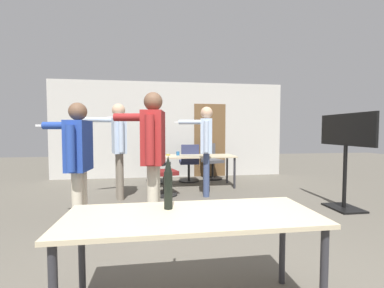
{
  "coord_description": "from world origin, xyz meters",
  "views": [
    {
      "loc": [
        -0.42,
        -1.5,
        1.3
      ],
      "look_at": [
        0.11,
        2.25,
        1.1
      ],
      "focal_mm": 24.0,
      "sensor_mm": 36.0,
      "label": 1
    }
  ],
  "objects_px": {
    "office_chair_side_rolled": "(161,174)",
    "beer_bottle": "(168,183)",
    "person_near_casual": "(118,141)",
    "office_chair_mid_tucked": "(211,162)",
    "office_chair_near_pushed": "(189,164)",
    "person_far_watching": "(152,148)",
    "person_right_polo": "(206,141)",
    "drink_cup": "(178,153)",
    "tv_screen": "(346,149)",
    "person_center_tall": "(78,155)",
    "office_chair_far_right": "(156,165)"
  },
  "relations": [
    {
      "from": "tv_screen",
      "to": "office_chair_side_rolled",
      "type": "xyz_separation_m",
      "value": [
        -2.99,
        1.31,
        -0.57
      ]
    },
    {
      "from": "person_near_casual",
      "to": "person_far_watching",
      "type": "distance_m",
      "value": 1.74
    },
    {
      "from": "person_near_casual",
      "to": "office_chair_near_pushed",
      "type": "relative_size",
      "value": 1.88
    },
    {
      "from": "office_chair_side_rolled",
      "to": "beer_bottle",
      "type": "xyz_separation_m",
      "value": [
        -0.0,
        -3.24,
        0.48
      ]
    },
    {
      "from": "office_chair_far_right",
      "to": "office_chair_side_rolled",
      "type": "height_order",
      "value": "office_chair_far_right"
    },
    {
      "from": "office_chair_far_right",
      "to": "office_chair_near_pushed",
      "type": "relative_size",
      "value": 0.98
    },
    {
      "from": "office_chair_mid_tucked",
      "to": "office_chair_near_pushed",
      "type": "relative_size",
      "value": 0.99
    },
    {
      "from": "person_right_polo",
      "to": "beer_bottle",
      "type": "distance_m",
      "value": 3.24
    },
    {
      "from": "person_center_tall",
      "to": "person_far_watching",
      "type": "bearing_deg",
      "value": -86.68
    },
    {
      "from": "person_center_tall",
      "to": "drink_cup",
      "type": "bearing_deg",
      "value": -25.9
    },
    {
      "from": "person_center_tall",
      "to": "drink_cup",
      "type": "xyz_separation_m",
      "value": [
        1.47,
        2.58,
        -0.23
      ]
    },
    {
      "from": "person_center_tall",
      "to": "beer_bottle",
      "type": "xyz_separation_m",
      "value": [
        1.06,
        -1.49,
        -0.08
      ]
    },
    {
      "from": "person_right_polo",
      "to": "office_chair_far_right",
      "type": "bearing_deg",
      "value": 47.65
    },
    {
      "from": "person_near_casual",
      "to": "office_chair_far_right",
      "type": "xyz_separation_m",
      "value": [
        0.69,
        1.43,
        -0.67
      ]
    },
    {
      "from": "office_chair_far_right",
      "to": "beer_bottle",
      "type": "bearing_deg",
      "value": -41.9
    },
    {
      "from": "drink_cup",
      "to": "beer_bottle",
      "type": "bearing_deg",
      "value": -95.89
    },
    {
      "from": "person_right_polo",
      "to": "drink_cup",
      "type": "bearing_deg",
      "value": 38.75
    },
    {
      "from": "tv_screen",
      "to": "drink_cup",
      "type": "height_order",
      "value": "tv_screen"
    },
    {
      "from": "office_chair_near_pushed",
      "to": "person_near_casual",
      "type": "bearing_deg",
      "value": -137.16
    },
    {
      "from": "person_center_tall",
      "to": "office_chair_mid_tucked",
      "type": "height_order",
      "value": "person_center_tall"
    },
    {
      "from": "office_chair_mid_tucked",
      "to": "office_chair_far_right",
      "type": "relative_size",
      "value": 1.01
    },
    {
      "from": "person_center_tall",
      "to": "drink_cup",
      "type": "relative_size",
      "value": 18.41
    },
    {
      "from": "tv_screen",
      "to": "office_chair_mid_tucked",
      "type": "relative_size",
      "value": 1.67
    },
    {
      "from": "person_near_casual",
      "to": "office_chair_mid_tucked",
      "type": "distance_m",
      "value": 2.91
    },
    {
      "from": "person_near_casual",
      "to": "office_chair_near_pushed",
      "type": "xyz_separation_m",
      "value": [
        1.53,
        1.43,
        -0.65
      ]
    },
    {
      "from": "beer_bottle",
      "to": "drink_cup",
      "type": "height_order",
      "value": "beer_bottle"
    },
    {
      "from": "tv_screen",
      "to": "drink_cup",
      "type": "relative_size",
      "value": 17.65
    },
    {
      "from": "tv_screen",
      "to": "beer_bottle",
      "type": "distance_m",
      "value": 3.56
    },
    {
      "from": "person_near_casual",
      "to": "beer_bottle",
      "type": "relative_size",
      "value": 4.47
    },
    {
      "from": "person_center_tall",
      "to": "office_chair_far_right",
      "type": "distance_m",
      "value": 3.22
    },
    {
      "from": "person_far_watching",
      "to": "office_chair_mid_tucked",
      "type": "distance_m",
      "value": 3.79
    },
    {
      "from": "tv_screen",
      "to": "office_chair_near_pushed",
      "type": "distance_m",
      "value": 3.47
    },
    {
      "from": "office_chair_side_rolled",
      "to": "drink_cup",
      "type": "height_order",
      "value": "office_chair_side_rolled"
    },
    {
      "from": "office_chair_side_rolled",
      "to": "drink_cup",
      "type": "distance_m",
      "value": 0.99
    },
    {
      "from": "office_chair_mid_tucked",
      "to": "office_chair_near_pushed",
      "type": "distance_m",
      "value": 0.75
    },
    {
      "from": "beer_bottle",
      "to": "drink_cup",
      "type": "xyz_separation_m",
      "value": [
        0.42,
        4.07,
        -0.15
      ]
    },
    {
      "from": "beer_bottle",
      "to": "tv_screen",
      "type": "bearing_deg",
      "value": 32.79
    },
    {
      "from": "person_near_casual",
      "to": "office_chair_far_right",
      "type": "height_order",
      "value": "person_near_casual"
    },
    {
      "from": "person_far_watching",
      "to": "office_chair_near_pushed",
      "type": "relative_size",
      "value": 1.87
    },
    {
      "from": "person_far_watching",
      "to": "office_chair_near_pushed",
      "type": "bearing_deg",
      "value": -7.98
    },
    {
      "from": "person_near_casual",
      "to": "office_chair_side_rolled",
      "type": "xyz_separation_m",
      "value": [
        0.79,
        0.15,
        -0.68
      ]
    },
    {
      "from": "office_chair_mid_tucked",
      "to": "office_chair_far_right",
      "type": "distance_m",
      "value": 1.54
    },
    {
      "from": "tv_screen",
      "to": "office_chair_side_rolled",
      "type": "distance_m",
      "value": 3.31
    },
    {
      "from": "person_center_tall",
      "to": "office_chair_far_right",
      "type": "relative_size",
      "value": 1.76
    },
    {
      "from": "office_chair_mid_tucked",
      "to": "office_chair_far_right",
      "type": "bearing_deg",
      "value": -3.01
    },
    {
      "from": "beer_bottle",
      "to": "drink_cup",
      "type": "relative_size",
      "value": 4.51
    },
    {
      "from": "person_near_casual",
      "to": "person_center_tall",
      "type": "bearing_deg",
      "value": 153.53
    },
    {
      "from": "person_near_casual",
      "to": "drink_cup",
      "type": "xyz_separation_m",
      "value": [
        1.21,
        0.98,
        -0.34
      ]
    },
    {
      "from": "tv_screen",
      "to": "office_chair_side_rolled",
      "type": "relative_size",
      "value": 1.71
    },
    {
      "from": "person_right_polo",
      "to": "office_chair_side_rolled",
      "type": "distance_m",
      "value": 1.11
    }
  ]
}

